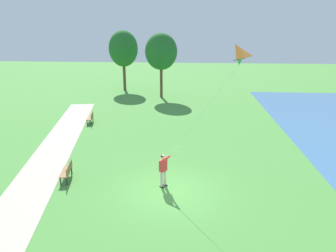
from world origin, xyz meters
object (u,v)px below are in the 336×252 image
object	(u,v)px
person_kite_flyer	(163,168)
tree_lakeside_far	(161,52)
flying_kite	(235,56)
park_bench_near_walkway	(67,170)
tree_treeline_center	(123,49)
park_bench_far_walkway	(91,117)

from	to	relation	value
person_kite_flyer	tree_lakeside_far	distance (m)	21.91
flying_kite	tree_lakeside_far	distance (m)	24.11
person_kite_flyer	park_bench_near_walkway	world-z (taller)	person_kite_flyer
person_kite_flyer	flying_kite	size ratio (longest dim) A/B	0.34
person_kite_flyer	flying_kite	xyz separation A→B (m)	(2.92, -2.10, 5.68)
flying_kite	tree_treeline_center	world-z (taller)	tree_treeline_center
park_bench_near_walkway	tree_lakeside_far	size ratio (longest dim) A/B	0.21
park_bench_near_walkway	tree_treeline_center	world-z (taller)	tree_treeline_center
park_bench_far_walkway	flying_kite	bearing A→B (deg)	-51.58
flying_kite	tree_treeline_center	bearing A→B (deg)	110.59
park_bench_near_walkway	park_bench_far_walkway	size ratio (longest dim) A/B	1.00
flying_kite	tree_lakeside_far	size ratio (longest dim) A/B	0.74
tree_treeline_center	tree_lakeside_far	distance (m)	6.62
tree_treeline_center	tree_lakeside_far	world-z (taller)	tree_treeline_center
flying_kite	park_bench_far_walkway	size ratio (longest dim) A/B	3.45
tree_treeline_center	person_kite_flyer	bearing A→B (deg)	-73.71
tree_lakeside_far	park_bench_near_walkway	bearing A→B (deg)	-97.90
flying_kite	park_bench_far_walkway	world-z (taller)	flying_kite
park_bench_far_walkway	tree_lakeside_far	world-z (taller)	tree_lakeside_far
person_kite_flyer	tree_lakeside_far	world-z (taller)	tree_lakeside_far
park_bench_near_walkway	park_bench_far_walkway	xyz separation A→B (m)	(-2.04, 10.30, 0.00)
park_bench_near_walkway	tree_lakeside_far	bearing A→B (deg)	82.10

